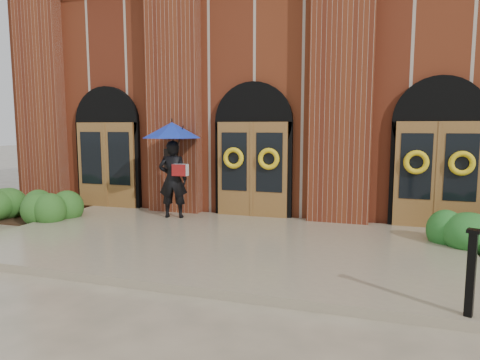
% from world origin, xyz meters
% --- Properties ---
extents(ground, '(90.00, 90.00, 0.00)m').
position_xyz_m(ground, '(0.00, 0.00, 0.00)').
color(ground, tan).
rests_on(ground, ground).
extents(landing, '(10.00, 5.30, 0.15)m').
position_xyz_m(landing, '(0.00, 0.15, 0.07)').
color(landing, gray).
rests_on(landing, ground).
extents(church_building, '(16.20, 12.53, 7.00)m').
position_xyz_m(church_building, '(0.00, 8.78, 3.50)').
color(church_building, '#622915').
rests_on(church_building, ground).
extents(man_with_umbrella, '(1.93, 1.93, 2.49)m').
position_xyz_m(man_with_umbrella, '(-1.91, 1.90, 1.89)').
color(man_with_umbrella, black).
rests_on(man_with_umbrella, landing).
extents(metal_post, '(0.19, 0.19, 1.12)m').
position_xyz_m(metal_post, '(4.30, -2.35, 0.74)').
color(metal_post, black).
rests_on(metal_post, landing).
extents(hedge_wall_left, '(3.15, 1.26, 0.81)m').
position_xyz_m(hedge_wall_left, '(-5.68, 1.09, 0.40)').
color(hedge_wall_left, '#26531B').
rests_on(hedge_wall_left, ground).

